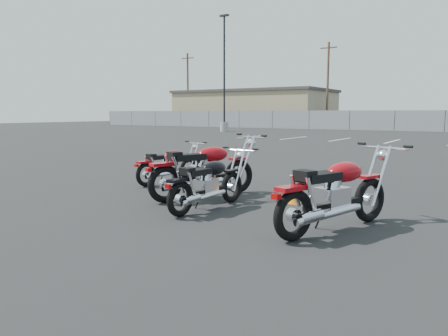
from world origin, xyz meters
The scene contains 12 objects.
ground centered at (0.00, 0.00, 0.00)m, with size 120.00×120.00×0.00m, color black.
motorcycle_front_red centered at (-2.15, 1.88, 0.42)m, with size 0.72×1.87×0.92m.
motorcycle_second_black centered at (0.18, 0.14, 0.45)m, with size 0.77×2.00×0.98m.
motorcycle_third_red centered at (-0.45, 0.90, 0.54)m, with size 1.37×2.37×1.18m.
motorcycle_rear_red centered at (2.41, -0.04, 0.52)m, with size 1.26×2.32×1.15m.
training_cone_near centered at (1.19, 1.36, 0.15)m, with size 0.25×0.25×0.29m.
light_pole_west centered at (-15.79, 25.47, 2.45)m, with size 0.80×0.70×9.60m.
chainlink_fence centered at (0.00, 35.00, 0.90)m, with size 80.06×0.06×1.80m.
tan_building_west centered at (-22.00, 42.00, 2.16)m, with size 18.40×10.40×4.30m.
utility_pole_a centered at (-30.00, 39.00, 4.69)m, with size 1.80×0.24×9.00m.
utility_pole_b centered at (-12.00, 40.00, 4.69)m, with size 1.80×0.24×9.00m.
parking_line_stripes centered at (-2.50, 20.00, 0.00)m, with size 15.12×4.00×0.01m.
Camera 1 is at (4.30, -5.76, 1.61)m, focal length 35.00 mm.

